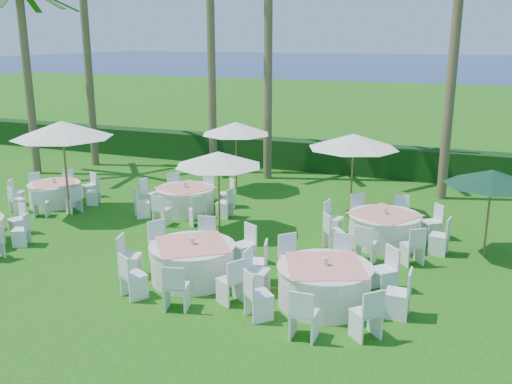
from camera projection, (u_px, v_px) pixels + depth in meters
ground at (141, 276)px, 13.21m from camera, size 120.00×120.00×0.00m
hedge at (299, 155)px, 23.78m from camera, size 34.00×1.00×1.20m
ocean at (449, 66)px, 104.42m from camera, size 260.00×260.00×0.00m
banquet_table_b at (193, 261)px, 12.94m from camera, size 3.39×3.39×1.02m
banquet_table_c at (324, 284)px, 11.74m from camera, size 3.44×3.44×1.03m
banquet_table_d at (55, 193)px, 18.74m from camera, size 2.84×2.84×0.89m
banquet_table_e at (186, 199)px, 17.95m from camera, size 3.18×3.18×0.96m
banquet_table_f at (384, 228)px, 15.17m from camera, size 3.36×3.36×1.01m
umbrella_a at (62, 129)px, 17.13m from camera, size 3.03×3.03×2.93m
umbrella_b at (218, 159)px, 15.69m from camera, size 2.46×2.46×2.32m
umbrella_c at (236, 128)px, 20.04m from camera, size 2.45×2.45×2.47m
umbrella_d at (353, 141)px, 17.15m from camera, size 2.77×2.77×2.55m
umbrella_green at (492, 178)px, 13.90m from camera, size 2.30×2.30×2.24m
palm_a at (86, 34)px, 23.23m from camera, size 4.37×4.26×9.99m
palm_b at (211, 36)px, 22.01m from camera, size 4.35×4.28×9.83m
palm_d at (453, 58)px, 18.34m from camera, size 4.37×4.25×8.51m
palm_f at (27, 71)px, 22.09m from camera, size 4.40×4.11×7.31m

